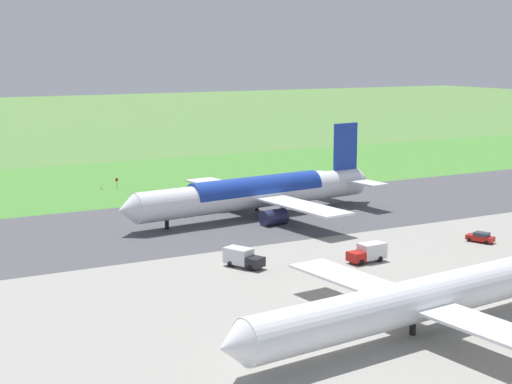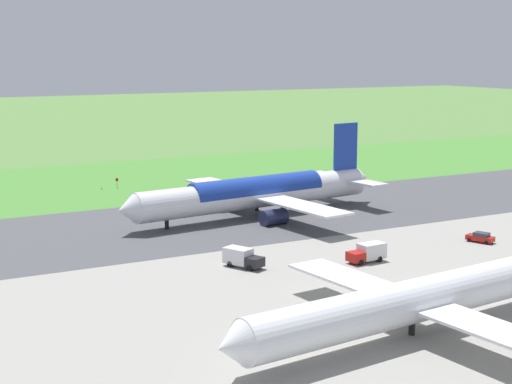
{
  "view_description": "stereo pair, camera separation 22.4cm",
  "coord_description": "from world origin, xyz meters",
  "px_view_note": "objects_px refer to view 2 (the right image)",
  "views": [
    {
      "loc": [
        69.64,
        122.49,
        29.57
      ],
      "look_at": [
        2.81,
        0.0,
        4.5
      ],
      "focal_mm": 55.4,
      "sensor_mm": 36.0,
      "label": 1
    },
    {
      "loc": [
        69.45,
        122.6,
        29.57
      ],
      "look_at": [
        2.81,
        0.0,
        4.5
      ],
      "focal_mm": 55.4,
      "sensor_mm": 36.0,
      "label": 2
    }
  ],
  "objects_px": {
    "service_car_followme": "(480,237)",
    "no_stopping_sign": "(117,182)",
    "service_truck_baggage": "(242,257)",
    "traffic_cone_orange": "(102,188)",
    "service_truck_fuel": "(368,252)",
    "airliner_parked_mid": "(415,300)",
    "airliner_main": "(258,193)"
  },
  "relations": [
    {
      "from": "airliner_main",
      "to": "service_car_followme",
      "type": "relative_size",
      "value": 11.85
    },
    {
      "from": "airliner_main",
      "to": "service_truck_baggage",
      "type": "bearing_deg",
      "value": 57.73
    },
    {
      "from": "traffic_cone_orange",
      "to": "service_car_followme",
      "type": "bearing_deg",
      "value": 116.54
    },
    {
      "from": "service_truck_baggage",
      "to": "no_stopping_sign",
      "type": "distance_m",
      "value": 69.38
    },
    {
      "from": "service_truck_fuel",
      "to": "airliner_parked_mid",
      "type": "bearing_deg",
      "value": 63.05
    },
    {
      "from": "airliner_parked_mid",
      "to": "service_car_followme",
      "type": "distance_m",
      "value": 44.7
    },
    {
      "from": "service_truck_baggage",
      "to": "airliner_parked_mid",
      "type": "bearing_deg",
      "value": 96.66
    },
    {
      "from": "airliner_main",
      "to": "service_truck_fuel",
      "type": "height_order",
      "value": "airliner_main"
    },
    {
      "from": "airliner_parked_mid",
      "to": "traffic_cone_orange",
      "type": "relative_size",
      "value": 87.17
    },
    {
      "from": "airliner_parked_mid",
      "to": "service_truck_baggage",
      "type": "bearing_deg",
      "value": -83.34
    },
    {
      "from": "traffic_cone_orange",
      "to": "no_stopping_sign",
      "type": "bearing_deg",
      "value": 173.37
    },
    {
      "from": "airliner_main",
      "to": "airliner_parked_mid",
      "type": "height_order",
      "value": "airliner_main"
    },
    {
      "from": "airliner_main",
      "to": "traffic_cone_orange",
      "type": "height_order",
      "value": "airliner_main"
    },
    {
      "from": "no_stopping_sign",
      "to": "service_truck_fuel",
      "type": "bearing_deg",
      "value": 98.7
    },
    {
      "from": "service_car_followme",
      "to": "service_truck_fuel",
      "type": "relative_size",
      "value": 0.77
    },
    {
      "from": "service_car_followme",
      "to": "no_stopping_sign",
      "type": "height_order",
      "value": "no_stopping_sign"
    },
    {
      "from": "traffic_cone_orange",
      "to": "airliner_main",
      "type": "bearing_deg",
      "value": 111.75
    },
    {
      "from": "airliner_main",
      "to": "traffic_cone_orange",
      "type": "xyz_separation_m",
      "value": [
        16.22,
        -40.64,
        -4.08
      ]
    },
    {
      "from": "service_truck_baggage",
      "to": "traffic_cone_orange",
      "type": "relative_size",
      "value": 11.29
    },
    {
      "from": "airliner_main",
      "to": "service_truck_baggage",
      "type": "distance_m",
      "value": 34.32
    },
    {
      "from": "no_stopping_sign",
      "to": "airliner_main",
      "type": "bearing_deg",
      "value": 107.73
    },
    {
      "from": "airliner_parked_mid",
      "to": "service_truck_fuel",
      "type": "bearing_deg",
      "value": -116.95
    },
    {
      "from": "airliner_parked_mid",
      "to": "service_truck_fuel",
      "type": "height_order",
      "value": "airliner_parked_mid"
    },
    {
      "from": "service_truck_baggage",
      "to": "traffic_cone_orange",
      "type": "distance_m",
      "value": 69.59
    },
    {
      "from": "service_car_followme",
      "to": "no_stopping_sign",
      "type": "distance_m",
      "value": 81.66
    },
    {
      "from": "service_car_followme",
      "to": "service_truck_fuel",
      "type": "height_order",
      "value": "service_truck_fuel"
    },
    {
      "from": "service_truck_baggage",
      "to": "no_stopping_sign",
      "type": "xyz_separation_m",
      "value": [
        -5.39,
        -69.17,
        -0.06
      ]
    },
    {
      "from": "service_truck_fuel",
      "to": "no_stopping_sign",
      "type": "xyz_separation_m",
      "value": [
        11.51,
        -75.24,
        -0.06
      ]
    },
    {
      "from": "no_stopping_sign",
      "to": "airliner_parked_mid",
      "type": "bearing_deg",
      "value": 89.06
    },
    {
      "from": "service_truck_baggage",
      "to": "traffic_cone_orange",
      "type": "xyz_separation_m",
      "value": [
        -2.04,
        -69.55,
        -1.13
      ]
    },
    {
      "from": "airliner_main",
      "to": "service_car_followme",
      "type": "distance_m",
      "value": 40.17
    },
    {
      "from": "airliner_parked_mid",
      "to": "service_truck_fuel",
      "type": "distance_m",
      "value": 29.16
    }
  ]
}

